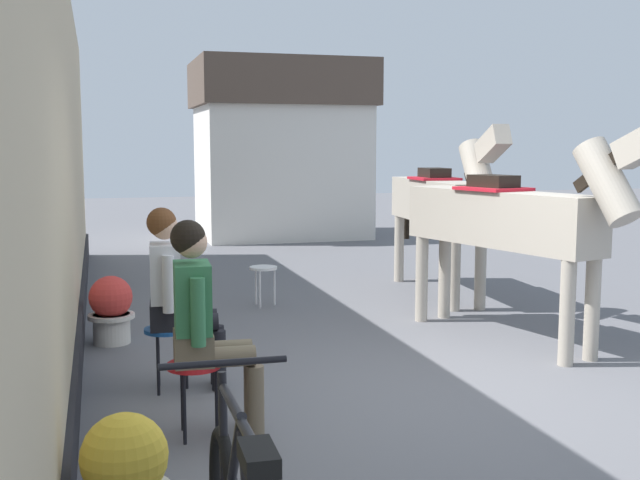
# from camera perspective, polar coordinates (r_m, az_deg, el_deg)

# --- Properties ---
(ground_plane) EXTENTS (40.00, 40.00, 0.00)m
(ground_plane) POSITION_cam_1_polar(r_m,az_deg,el_deg) (8.54, -0.77, -5.50)
(ground_plane) COLOR slate
(pub_facade_wall) EXTENTS (0.34, 14.00, 3.40)m
(pub_facade_wall) POSITION_cam_1_polar(r_m,az_deg,el_deg) (6.56, -19.16, 3.90)
(pub_facade_wall) COLOR #CCB793
(pub_facade_wall) RESTS_ON ground_plane
(distant_cottage) EXTENTS (3.40, 2.60, 3.50)m
(distant_cottage) POSITION_cam_1_polar(r_m,az_deg,el_deg) (15.74, -2.89, 6.82)
(distant_cottage) COLOR silver
(distant_cottage) RESTS_ON ground_plane
(seated_visitor_near) EXTENTS (0.61, 0.49, 1.39)m
(seated_visitor_near) POSITION_cam_1_polar(r_m,az_deg,el_deg) (4.95, -8.58, -5.59)
(seated_visitor_near) COLOR red
(seated_visitor_near) RESTS_ON ground_plane
(seated_visitor_far) EXTENTS (0.61, 0.49, 1.39)m
(seated_visitor_far) POSITION_cam_1_polar(r_m,az_deg,el_deg) (5.92, -10.64, -3.55)
(seated_visitor_far) COLOR #194C99
(seated_visitor_far) RESTS_ON ground_plane
(saddled_horse_near) EXTENTS (1.05, 2.93, 2.06)m
(saddled_horse_near) POSITION_cam_1_polar(r_m,az_deg,el_deg) (7.41, 13.79, 1.46)
(saddled_horse_near) COLOR #B2A899
(saddled_horse_near) RESTS_ON ground_plane
(saddled_horse_far) EXTENTS (0.57, 3.00, 2.06)m
(saddled_horse_far) POSITION_cam_1_polar(r_m,az_deg,el_deg) (9.53, 8.87, 2.77)
(saddled_horse_far) COLOR #B2A899
(saddled_horse_far) RESTS_ON ground_plane
(flower_planter_nearest) EXTENTS (0.43, 0.43, 0.64)m
(flower_planter_nearest) POSITION_cam_1_polar(r_m,az_deg,el_deg) (3.81, -14.14, -16.67)
(flower_planter_nearest) COLOR beige
(flower_planter_nearest) RESTS_ON ground_plane
(flower_planter_farthest) EXTENTS (0.43, 0.43, 0.64)m
(flower_planter_farthest) POSITION_cam_1_polar(r_m,az_deg,el_deg) (7.51, -15.11, -4.87)
(flower_planter_farthest) COLOR beige
(flower_planter_farthest) RESTS_ON ground_plane
(spare_stool_white) EXTENTS (0.32, 0.32, 0.46)m
(spare_stool_white) POSITION_cam_1_polar(r_m,az_deg,el_deg) (8.93, -4.19, -2.34)
(spare_stool_white) COLOR white
(spare_stool_white) RESTS_ON ground_plane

